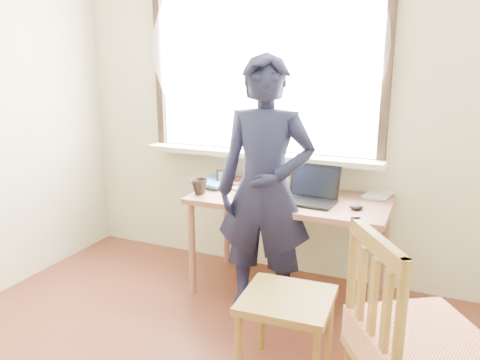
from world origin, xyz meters
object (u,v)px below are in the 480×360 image
at_px(mug_white, 281,181).
at_px(side_chair, 414,349).
at_px(mug_dark, 200,187).
at_px(person, 265,190).
at_px(desk, 290,207).
at_px(work_chair, 287,309).
at_px(laptop, 311,193).

bearing_deg(mug_white, side_chair, -54.01).
xyz_separation_m(mug_white, mug_dark, (-0.47, -0.38, 0.01)).
xyz_separation_m(mug_dark, side_chair, (1.50, -1.03, -0.23)).
bearing_deg(person, mug_dark, 157.70).
bearing_deg(desk, work_chair, -72.72).
bearing_deg(mug_dark, work_chair, -38.78).
height_order(desk, laptop, laptop).
bearing_deg(laptop, desk, 168.62).
distance_m(side_chair, person, 1.35).
distance_m(mug_white, mug_dark, 0.61).
bearing_deg(laptop, side_chair, -57.77).
relative_size(laptop, work_chair, 0.76).
height_order(desk, work_chair, desk).
relative_size(mug_white, work_chair, 0.26).
xyz_separation_m(work_chair, side_chair, (0.62, -0.33, 0.14)).
distance_m(mug_white, person, 0.53).
distance_m(desk, mug_white, 0.27).
relative_size(mug_dark, person, 0.07).
distance_m(laptop, side_chair, 1.41).
distance_m(mug_white, work_chair, 1.22).
relative_size(mug_dark, work_chair, 0.24).
bearing_deg(desk, person, -102.03).
bearing_deg(laptop, person, -127.95).
xyz_separation_m(mug_white, side_chair, (1.03, -1.41, -0.23)).
bearing_deg(mug_dark, person, -13.91).
bearing_deg(side_chair, work_chair, 152.27).
relative_size(desk, work_chair, 2.81).
xyz_separation_m(desk, work_chair, (0.27, -0.88, -0.25)).
distance_m(desk, mug_dark, 0.64).
bearing_deg(person, desk, 69.58).
height_order(laptop, mug_dark, laptop).
xyz_separation_m(work_chair, person, (-0.34, 0.57, 0.44)).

